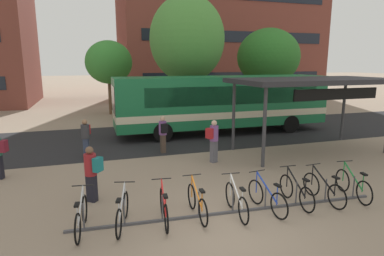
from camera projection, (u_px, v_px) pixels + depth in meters
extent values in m
plane|color=gray|center=(218.00, 227.00, 7.91)|extent=(200.00, 200.00, 0.00)
cube|color=#232326|center=(147.00, 138.00, 17.31)|extent=(80.00, 7.20, 0.01)
cube|color=#196B3D|center=(223.00, 101.00, 18.23)|extent=(12.02, 2.63, 2.70)
cube|color=beige|center=(222.00, 112.00, 18.36)|extent=(12.04, 2.65, 0.36)
cube|color=black|center=(124.00, 82.00, 16.42)|extent=(1.02, 2.30, 0.40)
cube|color=black|center=(114.00, 99.00, 16.44)|extent=(0.09, 2.19, 1.40)
cube|color=black|center=(237.00, 95.00, 17.07)|extent=(9.84, 0.13, 0.97)
cube|color=black|center=(219.00, 91.00, 19.40)|extent=(9.84, 0.13, 0.97)
cylinder|color=black|center=(163.00, 132.00, 16.34)|extent=(1.00, 0.31, 1.00)
cylinder|color=black|center=(154.00, 124.00, 18.50)|extent=(1.00, 0.31, 1.00)
cylinder|color=black|center=(290.00, 124.00, 18.50)|extent=(1.00, 0.31, 1.00)
cylinder|color=black|center=(269.00, 118.00, 20.66)|extent=(1.00, 0.31, 1.00)
cube|color=#47474C|center=(233.00, 212.00, 8.67)|extent=(8.51, 0.58, 0.06)
cylinder|color=#47474C|center=(84.00, 217.00, 7.69)|extent=(0.04, 0.04, 0.70)
cylinder|color=#47474C|center=(124.00, 213.00, 7.92)|extent=(0.04, 0.04, 0.70)
cylinder|color=#47474C|center=(162.00, 208.00, 8.15)|extent=(0.04, 0.04, 0.70)
cylinder|color=#47474C|center=(199.00, 204.00, 8.38)|extent=(0.04, 0.04, 0.70)
cylinder|color=#47474C|center=(233.00, 201.00, 8.60)|extent=(0.04, 0.04, 0.70)
cylinder|color=#47474C|center=(265.00, 197.00, 8.83)|extent=(0.04, 0.04, 0.70)
cylinder|color=#47474C|center=(296.00, 194.00, 9.06)|extent=(0.04, 0.04, 0.70)
cylinder|color=#47474C|center=(326.00, 190.00, 9.29)|extent=(0.04, 0.04, 0.70)
cylinder|color=#47474C|center=(354.00, 187.00, 9.52)|extent=(0.04, 0.04, 0.70)
torus|color=black|center=(85.00, 209.00, 8.13)|extent=(0.14, 0.70, 0.70)
torus|color=black|center=(78.00, 229.00, 7.15)|extent=(0.14, 0.70, 0.70)
cube|color=#B7BABF|center=(81.00, 205.00, 7.59)|extent=(0.16, 0.92, 0.58)
cylinder|color=#B7BABF|center=(78.00, 216.00, 7.19)|extent=(0.03, 0.03, 0.55)
cube|color=black|center=(77.00, 205.00, 7.14)|extent=(0.13, 0.23, 0.05)
cylinder|color=#B7BABF|center=(84.00, 197.00, 8.05)|extent=(0.04, 0.04, 0.65)
cylinder|color=black|center=(83.00, 185.00, 7.99)|extent=(0.52, 0.10, 0.03)
torus|color=black|center=(126.00, 205.00, 8.36)|extent=(0.22, 0.69, 0.70)
torus|color=black|center=(119.00, 224.00, 7.36)|extent=(0.22, 0.69, 0.70)
cube|color=#B7BABF|center=(122.00, 201.00, 7.82)|extent=(0.27, 0.90, 0.58)
cylinder|color=#B7BABF|center=(119.00, 211.00, 7.41)|extent=(0.04, 0.04, 0.55)
cube|color=black|center=(118.00, 200.00, 7.35)|extent=(0.15, 0.24, 0.05)
cylinder|color=#B7BABF|center=(125.00, 194.00, 8.28)|extent=(0.04, 0.04, 0.65)
cylinder|color=black|center=(125.00, 182.00, 8.22)|extent=(0.51, 0.16, 0.03)
torus|color=black|center=(162.00, 201.00, 8.58)|extent=(0.12, 0.70, 0.70)
torus|color=black|center=(166.00, 219.00, 7.60)|extent=(0.12, 0.70, 0.70)
cube|color=red|center=(164.00, 197.00, 8.05)|extent=(0.14, 0.92, 0.58)
cylinder|color=red|center=(166.00, 207.00, 7.65)|extent=(0.03, 0.03, 0.55)
cube|color=black|center=(165.00, 196.00, 7.59)|extent=(0.12, 0.23, 0.05)
cylinder|color=red|center=(162.00, 190.00, 8.50)|extent=(0.04, 0.04, 0.65)
cylinder|color=black|center=(161.00, 179.00, 8.44)|extent=(0.52, 0.09, 0.03)
torus|color=black|center=(192.00, 196.00, 8.87)|extent=(0.06, 0.70, 0.70)
torus|color=black|center=(203.00, 213.00, 7.91)|extent=(0.06, 0.70, 0.70)
cube|color=orange|center=(197.00, 192.00, 8.35)|extent=(0.05, 0.92, 0.58)
cylinder|color=orange|center=(202.00, 201.00, 7.95)|extent=(0.03, 0.03, 0.55)
cube|color=black|center=(202.00, 191.00, 7.90)|extent=(0.11, 0.22, 0.05)
cylinder|color=orange|center=(192.00, 186.00, 8.79)|extent=(0.03, 0.03, 0.65)
cylinder|color=black|center=(192.00, 175.00, 8.73)|extent=(0.52, 0.04, 0.03)
torus|color=black|center=(230.00, 195.00, 8.99)|extent=(0.11, 0.71, 0.70)
torus|color=black|center=(243.00, 211.00, 8.02)|extent=(0.11, 0.71, 0.70)
cube|color=silver|center=(236.00, 191.00, 8.46)|extent=(0.11, 0.92, 0.58)
cylinder|color=silver|center=(242.00, 199.00, 8.06)|extent=(0.03, 0.03, 0.55)
cube|color=black|center=(243.00, 189.00, 8.01)|extent=(0.12, 0.23, 0.05)
cylinder|color=silver|center=(230.00, 184.00, 8.91)|extent=(0.03, 0.03, 0.65)
cylinder|color=black|center=(231.00, 173.00, 8.85)|extent=(0.52, 0.07, 0.03)
torus|color=black|center=(256.00, 192.00, 9.19)|extent=(0.13, 0.70, 0.70)
torus|color=black|center=(279.00, 206.00, 8.28)|extent=(0.13, 0.70, 0.70)
cube|color=#1E3DB2|center=(267.00, 187.00, 8.69)|extent=(0.14, 0.92, 0.58)
cylinder|color=#1E3DB2|center=(277.00, 195.00, 8.31)|extent=(0.03, 0.03, 0.55)
cube|color=black|center=(278.00, 185.00, 8.26)|extent=(0.13, 0.23, 0.05)
cylinder|color=#1E3DB2|center=(257.00, 182.00, 9.11)|extent=(0.04, 0.04, 0.65)
cylinder|color=black|center=(257.00, 171.00, 9.04)|extent=(0.52, 0.09, 0.03)
torus|color=black|center=(286.00, 186.00, 9.61)|extent=(0.07, 0.71, 0.70)
torus|color=black|center=(307.00, 200.00, 8.65)|extent=(0.07, 0.71, 0.70)
cube|color=black|center=(296.00, 182.00, 9.09)|extent=(0.06, 0.92, 0.58)
cylinder|color=black|center=(305.00, 189.00, 8.69)|extent=(0.03, 0.03, 0.55)
cube|color=black|center=(306.00, 180.00, 8.64)|extent=(0.11, 0.22, 0.05)
cylinder|color=black|center=(287.00, 176.00, 9.53)|extent=(0.03, 0.03, 0.65)
cylinder|color=black|center=(288.00, 166.00, 9.47)|extent=(0.52, 0.05, 0.03)
torus|color=black|center=(311.00, 184.00, 9.77)|extent=(0.08, 0.71, 0.70)
torus|color=black|center=(337.00, 197.00, 8.83)|extent=(0.08, 0.71, 0.70)
cube|color=black|center=(324.00, 180.00, 9.26)|extent=(0.08, 0.92, 0.58)
cylinder|color=black|center=(335.00, 187.00, 8.87)|extent=(0.03, 0.03, 0.55)
cube|color=black|center=(336.00, 178.00, 8.82)|extent=(0.11, 0.23, 0.05)
cylinder|color=black|center=(312.00, 174.00, 9.69)|extent=(0.03, 0.03, 0.65)
cylinder|color=black|center=(313.00, 164.00, 9.63)|extent=(0.52, 0.06, 0.03)
torus|color=black|center=(342.00, 180.00, 10.09)|extent=(0.15, 0.70, 0.70)
torus|color=black|center=(364.00, 193.00, 9.10)|extent=(0.15, 0.70, 0.70)
cube|color=#1E7F38|center=(353.00, 176.00, 9.56)|extent=(0.17, 0.91, 0.58)
cylinder|color=#1E7F38|center=(363.00, 183.00, 9.15)|extent=(0.03, 0.03, 0.55)
cube|color=black|center=(364.00, 174.00, 9.10)|extent=(0.13, 0.23, 0.05)
cylinder|color=#1E7F38|center=(344.00, 171.00, 10.01)|extent=(0.04, 0.04, 0.65)
cylinder|color=black|center=(345.00, 161.00, 9.95)|extent=(0.52, 0.11, 0.03)
cylinder|color=#38383D|center=(264.00, 128.00, 12.19)|extent=(0.14, 0.14, 3.08)
cylinder|color=#38383D|center=(234.00, 117.00, 14.66)|extent=(0.14, 0.14, 3.08)
cylinder|color=#38383D|center=(343.00, 110.00, 16.58)|extent=(0.14, 0.14, 3.08)
cube|color=#28282D|center=(313.00, 81.00, 14.06)|extent=(7.05, 3.56, 0.20)
cube|color=black|center=(337.00, 94.00, 12.78)|extent=(3.97, 0.14, 0.44)
cube|color=#47382D|center=(163.00, 144.00, 14.41)|extent=(0.21, 0.27, 0.82)
cylinder|color=#7F4C93|center=(163.00, 128.00, 14.26)|extent=(0.36, 0.36, 0.60)
sphere|color=tan|center=(163.00, 119.00, 14.18)|extent=(0.22, 0.22, 0.22)
cube|color=black|center=(164.00, 128.00, 14.02)|extent=(0.29, 0.19, 0.40)
cube|color=black|center=(92.00, 188.00, 9.33)|extent=(0.33, 0.32, 0.80)
cylinder|color=maroon|center=(90.00, 165.00, 9.19)|extent=(0.48, 0.48, 0.62)
sphere|color=brown|center=(89.00, 150.00, 9.10)|extent=(0.22, 0.22, 0.22)
cube|color=#197075|center=(98.00, 165.00, 9.09)|extent=(0.32, 0.33, 0.40)
cube|color=#2D3851|center=(86.00, 148.00, 13.56)|extent=(0.26, 0.30, 0.86)
cylinder|color=#333338|center=(85.00, 131.00, 13.42)|extent=(0.41, 0.41, 0.58)
sphere|color=#936B4C|center=(85.00, 122.00, 13.34)|extent=(0.22, 0.22, 0.22)
cube|color=#B21E23|center=(87.00, 130.00, 13.67)|extent=(0.31, 0.24, 0.40)
cube|color=#565660|center=(214.00, 152.00, 13.00)|extent=(0.32, 0.29, 0.89)
cylinder|color=#7F4C93|center=(214.00, 133.00, 12.85)|extent=(0.45, 0.45, 0.61)
sphere|color=beige|center=(214.00, 123.00, 12.77)|extent=(0.22, 0.22, 0.22)
cube|color=#B21E23|center=(209.00, 133.00, 12.68)|extent=(0.28, 0.33, 0.40)
cube|color=maroon|center=(4.00, 146.00, 11.00)|extent=(0.25, 0.32, 0.40)
cylinder|color=brown|center=(187.00, 98.00, 22.43)|extent=(0.32, 0.32, 3.06)
ellipsoid|color=#4C8E3D|center=(187.00, 39.00, 21.64)|extent=(5.01, 5.01, 5.73)
cylinder|color=brown|center=(111.00, 97.00, 24.99)|extent=(0.32, 0.32, 2.60)
ellipsoid|color=#388433|center=(109.00, 62.00, 24.46)|extent=(3.49, 3.49, 3.23)
cylinder|color=brown|center=(266.00, 97.00, 26.01)|extent=(0.32, 0.32, 2.51)
ellipsoid|color=#2D7028|center=(268.00, 57.00, 25.39)|extent=(4.86, 4.86, 4.40)
cube|color=black|center=(237.00, 78.00, 33.24)|extent=(19.47, 0.06, 1.10)
cube|color=black|center=(238.00, 37.00, 32.44)|extent=(19.47, 0.06, 1.10)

